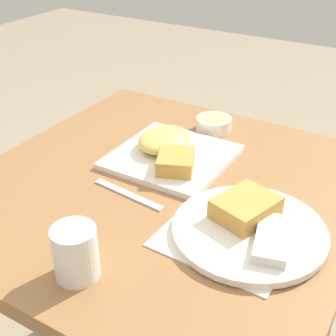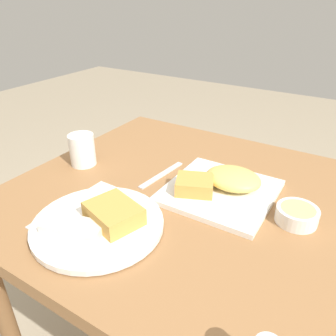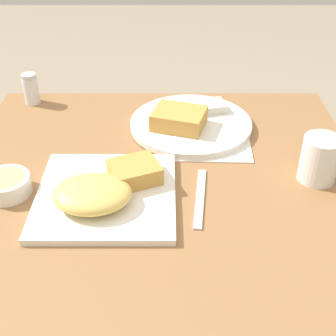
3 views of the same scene
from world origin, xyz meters
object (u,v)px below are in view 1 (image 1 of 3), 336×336
at_px(plate_square_near, 169,151).
at_px(plate_oval_far, 250,225).
at_px(sauce_ramekin, 214,124).
at_px(coffee_mug, 76,253).
at_px(butter_knife, 128,194).

relative_size(plate_square_near, plate_oval_far, 0.91).
height_order(plate_oval_far, sauce_ramekin, plate_oval_far).
distance_m(sauce_ramekin, coffee_mug, 0.62).
xyz_separation_m(plate_oval_far, sauce_ramekin, (-0.36, -0.25, 0.00)).
bearing_deg(butter_knife, plate_oval_far, 8.88).
distance_m(plate_square_near, butter_knife, 0.18).
distance_m(plate_oval_far, sauce_ramekin, 0.44).
bearing_deg(sauce_ramekin, plate_oval_far, 34.87).
distance_m(butter_knife, coffee_mug, 0.25).
bearing_deg(plate_oval_far, plate_square_near, -121.38).
bearing_deg(coffee_mug, plate_oval_far, 140.67).
distance_m(sauce_ramekin, butter_knife, 0.38).
bearing_deg(butter_knife, sauce_ramekin, 93.53).
relative_size(plate_oval_far, sauce_ramekin, 3.09).
height_order(butter_knife, coffee_mug, coffee_mug).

